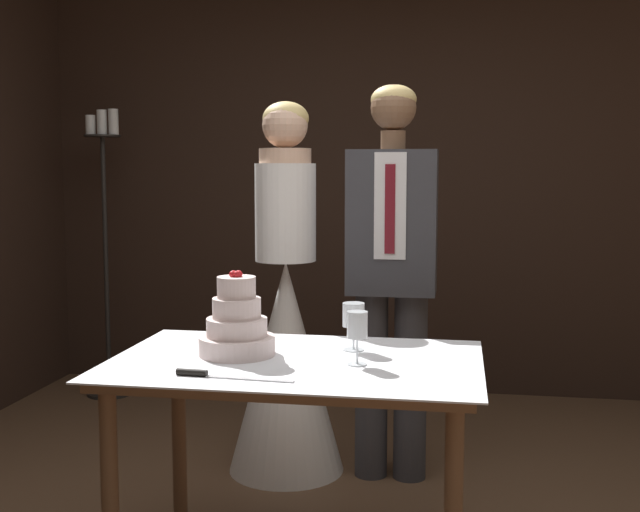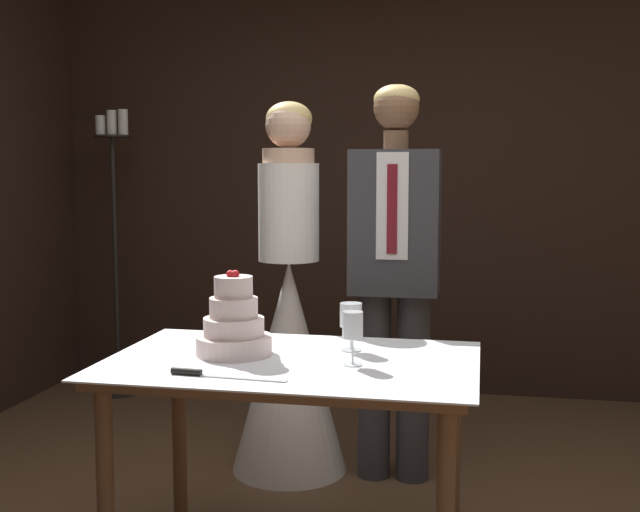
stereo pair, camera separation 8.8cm
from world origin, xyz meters
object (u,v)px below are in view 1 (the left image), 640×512
object	(u,v)px
cake_table	(296,387)
wine_glass_middle	(357,328)
groom	(392,263)
bride	(286,338)
candle_stand	(106,248)
wine_glass_near	(354,316)
tiered_cake	(237,326)
cake_knife	(211,375)

from	to	relation	value
cake_table	wine_glass_middle	size ratio (longest dim) A/B	7.00
cake_table	wine_glass_middle	bearing A→B (deg)	-9.94
wine_glass_middle	groom	xyz separation A→B (m)	(0.03, 1.01, 0.10)
cake_table	bride	xyz separation A→B (m)	(-0.25, 0.97, -0.04)
groom	candle_stand	xyz separation A→B (m)	(-1.86, 1.05, -0.07)
wine_glass_near	wine_glass_middle	world-z (taller)	wine_glass_middle
tiered_cake	wine_glass_near	world-z (taller)	tiered_cake
wine_glass_near	bride	xyz separation A→B (m)	(-0.42, 0.80, -0.26)
cake_knife	groom	xyz separation A→B (m)	(0.46, 1.24, 0.22)
tiered_cake	wine_glass_middle	distance (m)	0.44
wine_glass_near	candle_stand	distance (m)	2.58
candle_stand	cake_table	bearing A→B (deg)	-51.35
cake_knife	groom	distance (m)	1.34
cake_table	candle_stand	world-z (taller)	candle_stand
cake_knife	wine_glass_middle	size ratio (longest dim) A/B	2.12
bride	candle_stand	distance (m)	1.76
tiered_cake	cake_knife	bearing A→B (deg)	-89.49
wine_glass_middle	groom	world-z (taller)	groom
cake_knife	bride	world-z (taller)	bride
wine_glass_near	candle_stand	xyz separation A→B (m)	(-1.79, 1.85, 0.03)
wine_glass_near	cake_knife	bearing A→B (deg)	-131.15
tiered_cake	bride	world-z (taller)	bride
groom	candle_stand	distance (m)	2.14
cake_knife	bride	bearing A→B (deg)	95.04
wine_glass_near	tiered_cake	bearing A→B (deg)	-160.49
cake_knife	wine_glass_middle	distance (m)	0.50
cake_knife	wine_glass_near	bearing A→B (deg)	52.41
candle_stand	wine_glass_near	bearing A→B (deg)	-45.89
wine_glass_middle	candle_stand	world-z (taller)	candle_stand
cake_knife	wine_glass_middle	world-z (taller)	wine_glass_middle
bride	tiered_cake	bearing A→B (deg)	-88.20
cake_table	groom	world-z (taller)	groom
cake_table	cake_knife	world-z (taller)	cake_knife
cake_knife	cake_table	bearing A→B (deg)	55.50
cake_table	tiered_cake	size ratio (longest dim) A/B	4.23
tiered_cake	wine_glass_near	size ratio (longest dim) A/B	1.73
cake_table	bride	size ratio (longest dim) A/B	0.73
bride	groom	bearing A→B (deg)	-0.06
tiered_cake	bride	size ratio (longest dim) A/B	0.17
wine_glass_middle	candle_stand	distance (m)	2.76
tiered_cake	groom	size ratio (longest dim) A/B	0.17
tiered_cake	candle_stand	size ratio (longest dim) A/B	0.17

